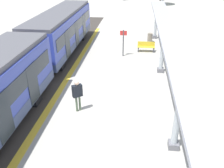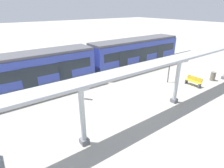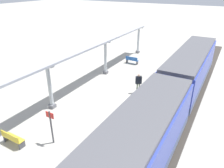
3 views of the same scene
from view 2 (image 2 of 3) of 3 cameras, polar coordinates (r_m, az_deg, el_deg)
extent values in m
plane|color=#A9A69A|center=(14.49, -0.70, -5.40)|extent=(176.00, 176.00, 0.00)
cube|color=gold|center=(17.03, -7.26, -1.05)|extent=(0.38, 31.17, 0.01)
cube|color=#38332D|center=(18.50, -10.00, 0.77)|extent=(3.20, 43.17, 0.01)
cube|color=#3242A4|center=(16.47, -25.39, 3.23)|extent=(2.60, 11.58, 2.60)
cube|color=#37446A|center=(16.81, -24.81, -0.05)|extent=(2.63, 11.60, 0.55)
cube|color=#515156|center=(16.10, -26.25, 7.98)|extent=(2.39, 11.58, 0.24)
cube|color=#1E262D|center=(15.15, -24.51, 3.04)|extent=(0.03, 10.66, 0.84)
cube|color=#1E262D|center=(15.32, -24.16, 1.06)|extent=(0.04, 1.10, 2.00)
cube|color=#1E262D|center=(16.08, -14.21, 3.40)|extent=(0.04, 1.10, 2.00)
cube|color=black|center=(17.98, -13.08, 0.94)|extent=(2.21, 0.90, 0.64)
cube|color=#3242A4|center=(22.00, 7.31, 9.81)|extent=(2.60, 11.58, 2.60)
cube|color=#37446A|center=(22.26, 7.18, 7.24)|extent=(2.63, 11.60, 0.55)
cube|color=#515156|center=(21.73, 7.50, 13.46)|extent=(2.39, 11.58, 0.24)
cube|color=#1E262D|center=(21.03, 9.83, 9.92)|extent=(0.03, 10.66, 0.84)
cube|color=#1E262D|center=(19.24, 3.63, 7.27)|extent=(0.04, 1.10, 2.00)
cube|color=#1E262D|center=(21.16, 9.74, 8.44)|extent=(0.04, 1.10, 2.00)
cube|color=#1E262D|center=(23.28, 14.81, 9.33)|extent=(0.04, 1.10, 2.00)
cube|color=black|center=(25.03, 13.37, 7.15)|extent=(2.21, 0.90, 0.64)
cube|color=black|center=(20.17, -0.64, 3.98)|extent=(2.21, 0.90, 0.64)
cube|color=slate|center=(10.53, -8.60, -17.10)|extent=(0.44, 0.44, 0.30)
cylinder|color=#AEB6B9|center=(9.55, -9.20, -9.34)|extent=(0.28, 0.28, 3.07)
cube|color=#AEB6B9|center=(8.81, -9.84, -0.54)|extent=(1.10, 0.36, 0.12)
cube|color=slate|center=(15.10, 18.73, -4.85)|extent=(0.44, 0.44, 0.30)
cylinder|color=#AEB6B9|center=(14.42, 19.56, 1.08)|extent=(0.28, 0.28, 3.07)
cube|color=#AEB6B9|center=(13.95, 20.43, 7.16)|extent=(1.10, 0.36, 0.12)
cube|color=slate|center=(22.06, 31.55, 1.70)|extent=(0.44, 0.44, 0.30)
cube|color=#A8AAB2|center=(10.89, 8.54, 4.96)|extent=(1.20, 25.46, 0.16)
cube|color=gold|center=(18.74, 23.98, 0.79)|extent=(1.50, 0.44, 0.04)
cube|color=gold|center=(18.82, 24.38, 1.54)|extent=(1.50, 0.06, 0.40)
cube|color=#4C4C51|center=(18.53, 25.61, -0.51)|extent=(0.10, 0.40, 0.42)
cube|color=#4C4C51|center=(19.13, 22.18, 0.77)|extent=(0.10, 0.40, 0.42)
cylinder|color=slate|center=(20.98, 28.91, 2.13)|extent=(0.48, 0.48, 0.88)
cylinder|color=#4C4C51|center=(18.50, 17.27, 3.69)|extent=(0.10, 0.10, 2.20)
cube|color=red|center=(18.25, 17.58, 6.21)|extent=(0.56, 0.04, 0.36)
cylinder|color=#4E6148|center=(14.81, -9.00, -3.13)|extent=(0.11, 0.11, 0.88)
cylinder|color=#4E6148|center=(14.88, -9.62, -3.03)|extent=(0.11, 0.11, 0.88)
cube|color=black|center=(14.53, -9.51, -0.34)|extent=(0.55, 0.49, 0.66)
sphere|color=beige|center=(14.36, -9.62, 1.31)|extent=(0.24, 0.24, 0.24)
camera|label=1|loc=(10.17, -65.65, 11.93)|focal=38.17mm
camera|label=3|loc=(28.16, 14.66, 25.95)|focal=34.42mm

